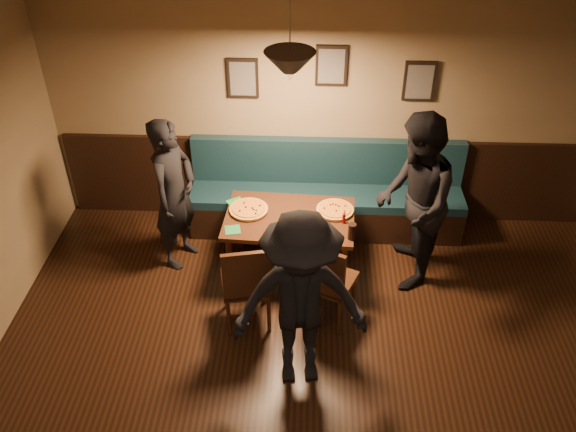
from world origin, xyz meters
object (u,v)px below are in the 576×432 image
object	(u,v)px
chair_near_left	(246,281)
chair_near_right	(330,279)
diner_left	(174,194)
soda_glass	(352,231)
booth_bench	(326,192)
dining_table	(289,244)
tabasco_bottle	(344,217)
diner_right	(414,203)
diner_front	(301,304)

from	to	relation	value
chair_near_left	chair_near_right	size ratio (longest dim) A/B	1.02
diner_left	soda_glass	bearing A→B (deg)	-84.06
booth_bench	dining_table	world-z (taller)	booth_bench
chair_near_right	tabasco_bottle	distance (m)	0.66
dining_table	soda_glass	world-z (taller)	soda_glass
diner_left	diner_right	bearing A→B (deg)	-73.97
chair_near_left	soda_glass	world-z (taller)	chair_near_left
chair_near_right	diner_right	bearing A→B (deg)	62.18
diner_left	diner_right	distance (m)	2.36
dining_table	diner_right	xyz separation A→B (m)	(1.19, -0.04, 0.57)
dining_table	soda_glass	xyz separation A→B (m)	(0.60, -0.31, 0.42)
diner_right	soda_glass	distance (m)	0.67
chair_near_left	diner_right	distance (m)	1.76
dining_table	soda_glass	distance (m)	0.80
booth_bench	chair_near_right	bearing A→B (deg)	-89.17
soda_glass	tabasco_bottle	size ratio (longest dim) A/B	1.23
diner_left	soda_glass	xyz separation A→B (m)	(1.76, -0.46, -0.06)
diner_left	chair_near_left	bearing A→B (deg)	-117.43
dining_table	diner_front	world-z (taller)	diner_front
dining_table	tabasco_bottle	distance (m)	0.67
dining_table	chair_near_right	xyz separation A→B (m)	(0.40, -0.66, 0.14)
dining_table	chair_near_right	size ratio (longest dim) A/B	1.33
booth_bench	tabasco_bottle	xyz separation A→B (m)	(0.15, -0.80, 0.25)
dining_table	chair_near_left	xyz separation A→B (m)	(-0.37, -0.74, 0.15)
diner_front	tabasco_bottle	world-z (taller)	diner_front
chair_near_right	diner_right	xyz separation A→B (m)	(0.79, 0.62, 0.43)
chair_near_right	diner_left	xyz separation A→B (m)	(-1.56, 0.81, 0.34)
diner_left	diner_right	xyz separation A→B (m)	(2.35, -0.18, 0.09)
dining_table	diner_right	world-z (taller)	diner_right
dining_table	chair_near_left	bearing A→B (deg)	-113.36
diner_right	chair_near_left	bearing A→B (deg)	-62.83
diner_front	soda_glass	xyz separation A→B (m)	(0.45, 1.05, -0.08)
chair_near_right	diner_left	bearing A→B (deg)	176.67
booth_bench	diner_front	bearing A→B (deg)	-96.37
chair_near_right	soda_glass	bearing A→B (deg)	84.13
diner_right	booth_bench	bearing A→B (deg)	-130.43
diner_right	tabasco_bottle	size ratio (longest dim) A/B	13.66
dining_table	diner_front	size ratio (longest dim) A/B	0.75
booth_bench	chair_near_right	size ratio (longest dim) A/B	3.13
chair_near_left	soda_glass	size ratio (longest dim) A/B	5.92
booth_bench	diner_left	bearing A→B (deg)	-159.10
diner_left	soda_glass	world-z (taller)	diner_left
diner_left	tabasco_bottle	xyz separation A→B (m)	(1.69, -0.22, -0.07)
chair_near_right	chair_near_left	bearing A→B (deg)	-150.65
chair_near_left	soda_glass	bearing A→B (deg)	12.11
diner_right	diner_front	distance (m)	1.69
diner_right	soda_glass	bearing A→B (deg)	-61.99
diner_right	soda_glass	world-z (taller)	diner_right
diner_front	soda_glass	distance (m)	1.15
chair_near_left	diner_left	bearing A→B (deg)	120.69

